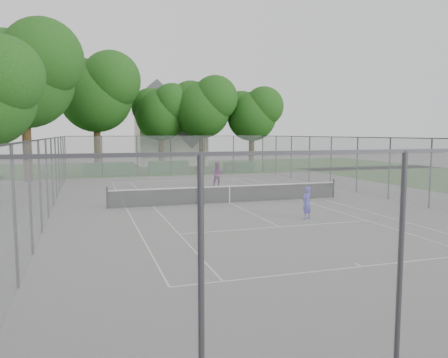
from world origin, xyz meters
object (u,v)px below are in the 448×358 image
object	(u,v)px
house	(170,132)
girl_player	(307,203)
tennis_net	(230,194)
woman_player	(218,175)

from	to	relation	value
house	girl_player	size ratio (longest dim) A/B	6.74
tennis_net	woman_player	size ratio (longest dim) A/B	7.29
girl_player	tennis_net	bearing A→B (deg)	-95.04
woman_player	girl_player	bearing A→B (deg)	-73.46
tennis_net	girl_player	size ratio (longest dim) A/B	8.94
house	woman_player	bearing A→B (deg)	-92.35
tennis_net	woman_player	distance (m)	6.99
tennis_net	girl_player	xyz separation A→B (m)	(1.83, -5.22, 0.21)
tennis_net	woman_player	xyz separation A→B (m)	(1.39, 6.84, 0.37)
house	girl_player	xyz separation A→B (m)	(-0.49, -34.74, -3.19)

